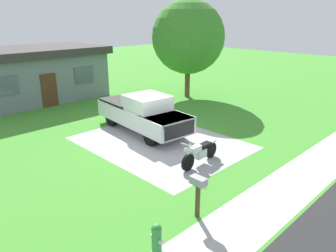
# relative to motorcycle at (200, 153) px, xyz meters

# --- Properties ---
(ground_plane) EXTENTS (80.00, 80.00, 0.00)m
(ground_plane) POSITION_rel_motorcycle_xyz_m (0.43, 2.68, -0.47)
(ground_plane) COLOR #42902D
(driveway_pad) EXTENTS (5.69, 7.30, 0.01)m
(driveway_pad) POSITION_rel_motorcycle_xyz_m (0.43, 2.68, -0.47)
(driveway_pad) COLOR #A8A8A8
(driveway_pad) RESTS_ON ground
(sidewalk_strip) EXTENTS (36.00, 1.80, 0.01)m
(sidewalk_strip) POSITION_rel_motorcycle_xyz_m (0.43, -3.32, -0.47)
(sidewalk_strip) COLOR #B1B1AC
(sidewalk_strip) RESTS_ON ground
(motorcycle) EXTENTS (2.21, 0.70, 1.09)m
(motorcycle) POSITION_rel_motorcycle_xyz_m (0.00, 0.00, 0.00)
(motorcycle) COLOR black
(motorcycle) RESTS_ON ground
(pickup_truck) EXTENTS (2.52, 5.78, 1.90)m
(pickup_truck) POSITION_rel_motorcycle_xyz_m (0.93, 4.54, 0.48)
(pickup_truck) COLOR black
(pickup_truck) RESTS_ON ground
(fire_hydrant) EXTENTS (0.32, 0.40, 0.87)m
(fire_hydrant) POSITION_rel_motorcycle_xyz_m (-4.64, -2.56, -0.05)
(fire_hydrant) COLOR #2D8C38
(fire_hydrant) RESTS_ON ground
(mailbox) EXTENTS (0.26, 0.48, 1.26)m
(mailbox) POSITION_rel_motorcycle_xyz_m (-2.72, -2.21, 0.51)
(mailbox) COLOR #4C3823
(mailbox) RESTS_ON ground
(shade_tree) EXTENTS (4.97, 4.97, 6.62)m
(shade_tree) POSITION_rel_motorcycle_xyz_m (7.89, 7.81, 3.66)
(shade_tree) COLOR brown
(shade_tree) RESTS_ON ground
(neighbor_house) EXTENTS (9.60, 5.60, 3.50)m
(neighbor_house) POSITION_rel_motorcycle_xyz_m (-0.31, 14.63, 1.32)
(neighbor_house) COLOR slate
(neighbor_house) RESTS_ON ground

